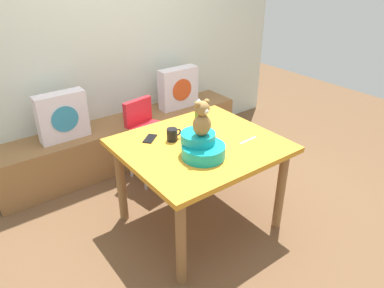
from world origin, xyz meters
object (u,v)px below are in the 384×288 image
(highchair, at_px, (147,130))
(pillow_floral_left, at_px, (62,117))
(book_stack, at_px, (135,114))
(coffee_mug, at_px, (172,135))
(infant_seat_teal, at_px, (202,147))
(teddy_bear, at_px, (202,119))
(dinner_plate_near, at_px, (198,134))
(dining_table, at_px, (200,156))
(cell_phone, at_px, (150,139))
(ketchup_bottle, at_px, (199,109))
(pillow_floral_right, at_px, (178,88))

(highchair, bearing_deg, pillow_floral_left, 146.43)
(book_stack, relative_size, coffee_mug, 1.67)
(infant_seat_teal, height_order, teddy_bear, teddy_bear)
(teddy_bear, distance_m, dinner_plate_near, 0.42)
(dining_table, bearing_deg, highchair, 88.64)
(highchair, xyz_separation_m, cell_phone, (-0.28, -0.54, 0.22))
(cell_phone, bearing_deg, ketchup_bottle, -121.72)
(pillow_floral_right, height_order, coffee_mug, pillow_floral_right)
(dining_table, height_order, highchair, highchair)
(ketchup_bottle, bearing_deg, highchair, 116.93)
(pillow_floral_left, distance_m, cell_phone, 1.02)
(book_stack, height_order, cell_phone, cell_phone)
(highchair, height_order, coffee_mug, coffee_mug)
(infant_seat_teal, distance_m, cell_phone, 0.46)
(pillow_floral_right, height_order, cell_phone, pillow_floral_right)
(pillow_floral_right, relative_size, dining_table, 0.39)
(dining_table, distance_m, teddy_bear, 0.43)
(book_stack, xyz_separation_m, highchair, (-0.11, -0.44, 0.02))
(dining_table, bearing_deg, ketchup_bottle, 53.53)
(pillow_floral_right, distance_m, infant_seat_teal, 1.59)
(infant_seat_teal, bearing_deg, teddy_bear, -90.00)
(dining_table, relative_size, teddy_bear, 4.52)
(book_stack, xyz_separation_m, teddy_bear, (-0.24, -1.41, 0.51))
(pillow_floral_right, distance_m, ketchup_bottle, 0.99)
(book_stack, bearing_deg, infant_seat_teal, -99.55)
(infant_seat_teal, bearing_deg, pillow_floral_left, 109.87)
(infant_seat_teal, height_order, dinner_plate_near, infant_seat_teal)
(pillow_floral_right, distance_m, teddy_bear, 1.62)
(infant_seat_teal, relative_size, dinner_plate_near, 1.65)
(ketchup_bottle, xyz_separation_m, dinner_plate_near, (-0.18, -0.23, -0.08))
(pillow_floral_left, distance_m, infant_seat_teal, 1.48)
(teddy_bear, bearing_deg, highchair, 82.61)
(coffee_mug, bearing_deg, pillow_floral_right, 53.23)
(highchair, relative_size, teddy_bear, 3.16)
(pillow_floral_right, xyz_separation_m, infant_seat_teal, (-0.77, -1.39, 0.13))
(book_stack, xyz_separation_m, ketchup_bottle, (0.13, -0.91, 0.32))
(pillow_floral_left, distance_m, pillow_floral_right, 1.27)
(pillow_floral_left, height_order, highchair, pillow_floral_left)
(pillow_floral_left, distance_m, ketchup_bottle, 1.25)
(cell_phone, bearing_deg, highchair, -66.91)
(pillow_floral_right, height_order, infant_seat_teal, same)
(pillow_floral_right, xyz_separation_m, highchair, (-0.65, -0.42, -0.16))
(teddy_bear, bearing_deg, pillow_floral_left, 109.86)
(coffee_mug, bearing_deg, pillow_floral_left, 113.68)
(coffee_mug, height_order, cell_phone, coffee_mug)
(dining_table, bearing_deg, teddy_bear, -125.08)
(teddy_bear, relative_size, dinner_plate_near, 1.25)
(coffee_mug, xyz_separation_m, dinner_plate_near, (0.21, -0.04, -0.04))
(infant_seat_teal, bearing_deg, dinner_plate_near, 56.29)
(dining_table, distance_m, infant_seat_teal, 0.26)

